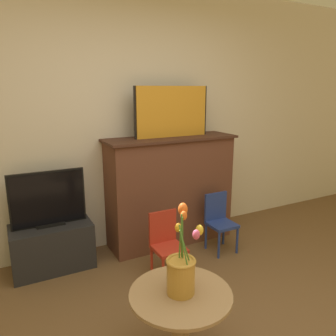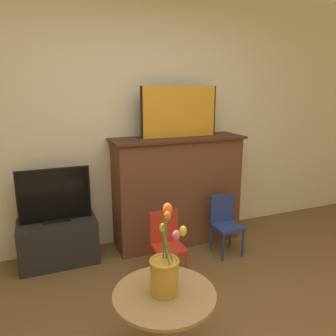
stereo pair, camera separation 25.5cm
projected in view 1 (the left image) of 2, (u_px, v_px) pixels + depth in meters
wall_back at (117, 119)px, 3.35m from camera, size 8.00×0.06×2.70m
fireplace_mantel at (170, 189)px, 3.54m from camera, size 1.40×0.46×1.16m
painting at (172, 112)px, 3.36m from camera, size 0.83×0.03×0.52m
tv_stand at (52, 246)px, 3.06m from camera, size 0.72×0.40×0.43m
tv_monitor at (48, 199)px, 2.96m from camera, size 0.66×0.12×0.51m
chair_red at (166, 242)px, 2.89m from camera, size 0.26×0.26×0.60m
chair_blue at (219, 219)px, 3.39m from camera, size 0.26×0.26×0.60m
side_table at (180, 319)px, 1.93m from camera, size 0.60×0.60×0.51m
vase_tulips at (181, 270)px, 1.85m from camera, size 0.20×0.23×0.52m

